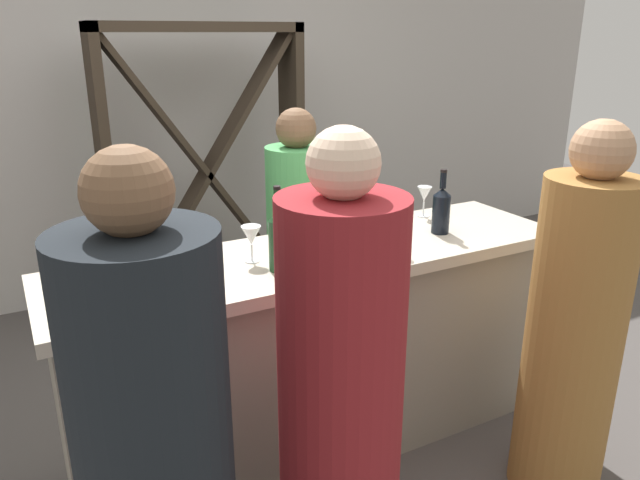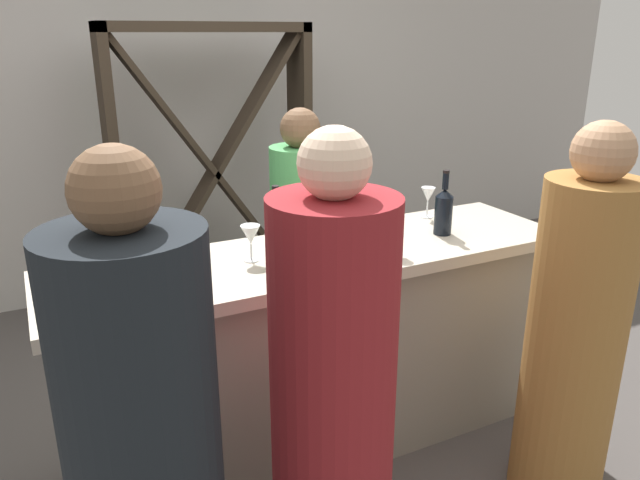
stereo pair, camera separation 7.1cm
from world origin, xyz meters
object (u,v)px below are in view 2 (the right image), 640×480
at_px(wine_glass_near_left, 160,272).
at_px(wine_glass_near_center, 285,248).
at_px(wine_glass_far_center, 251,236).
at_px(person_server_behind, 302,253).
at_px(wine_bottle_center_near_black, 444,210).
at_px(wine_rack, 214,173).
at_px(person_right_guest, 146,467).
at_px(wine_bottle_second_left_olive_green, 277,239).
at_px(person_left_guest, 333,405).
at_px(wine_glass_near_right, 396,231).
at_px(person_center_guest, 574,338).
at_px(wine_bottle_leftmost_near_black, 157,245).
at_px(wine_glass_far_right, 428,196).
at_px(wine_glass_far_left, 321,234).

bearing_deg(wine_glass_near_left, wine_glass_near_center, 1.55).
relative_size(wine_glass_far_center, person_server_behind, 0.10).
relative_size(wine_bottle_center_near_black, person_server_behind, 0.20).
height_order(wine_glass_far_center, person_server_behind, person_server_behind).
bearing_deg(wine_glass_near_left, wine_rack, 68.06).
height_order(wine_rack, wine_glass_far_center, wine_rack).
bearing_deg(wine_bottle_center_near_black, person_right_guest, -154.66).
bearing_deg(wine_bottle_second_left_olive_green, person_left_guest, -97.16).
distance_m(wine_glass_near_right, person_left_guest, 0.84).
distance_m(wine_bottle_second_left_olive_green, person_center_guest, 1.18).
xyz_separation_m(wine_glass_near_right, person_left_guest, (-0.57, -0.54, -0.31)).
bearing_deg(wine_rack, wine_bottle_center_near_black, -72.41).
bearing_deg(wine_bottle_second_left_olive_green, wine_rack, 80.61).
bearing_deg(wine_glass_near_left, wine_glass_near_right, 2.66).
bearing_deg(person_center_guest, wine_bottle_leftmost_near_black, 47.47).
bearing_deg(wine_bottle_leftmost_near_black, person_center_guest, -27.28).
height_order(wine_glass_near_right, wine_glass_far_right, wine_glass_far_right).
bearing_deg(person_server_behind, wine_glass_far_right, 41.47).
relative_size(wine_glass_far_left, person_center_guest, 0.11).
bearing_deg(wine_glass_near_right, wine_bottle_center_near_black, 20.60).
relative_size(wine_bottle_second_left_olive_green, wine_glass_far_center, 2.25).
xyz_separation_m(wine_bottle_leftmost_near_black, person_center_guest, (1.37, -0.71, -0.36)).
xyz_separation_m(wine_bottle_center_near_black, person_center_guest, (0.13, -0.66, -0.34)).
relative_size(wine_rack, wine_bottle_center_near_black, 6.35).
relative_size(wine_rack, person_server_behind, 1.29).
bearing_deg(person_center_guest, wine_glass_near_right, 25.44).
bearing_deg(wine_bottle_second_left_olive_green, wine_bottle_leftmost_near_black, 165.05).
relative_size(wine_bottle_leftmost_near_black, wine_glass_near_left, 2.06).
height_order(wine_rack, wine_glass_far_left, wine_rack).
bearing_deg(wine_glass_near_left, wine_glass_far_right, 16.65).
height_order(wine_bottle_center_near_black, wine_glass_far_center, wine_bottle_center_near_black).
xyz_separation_m(wine_glass_near_left, person_right_guest, (-0.18, -0.52, -0.33)).
bearing_deg(wine_glass_far_right, person_server_behind, 134.11).
bearing_deg(wine_bottle_leftmost_near_black, wine_glass_near_center, -25.98).
bearing_deg(wine_glass_far_right, person_center_guest, -87.69).
bearing_deg(wine_glass_near_left, person_right_guest, -108.78).
relative_size(wine_glass_far_center, person_left_guest, 0.09).
relative_size(wine_glass_near_left, wine_glass_far_center, 1.13).
bearing_deg(wine_bottle_second_left_olive_green, wine_glass_near_right, -6.70).
relative_size(wine_glass_near_left, wine_glass_near_center, 1.00).
distance_m(wine_bottle_second_left_olive_green, wine_bottle_center_near_black, 0.83).
height_order(wine_bottle_leftmost_near_black, wine_bottle_center_near_black, wine_bottle_leftmost_near_black).
bearing_deg(wine_bottle_leftmost_near_black, wine_glass_near_left, -100.78).
bearing_deg(person_server_behind, wine_bottle_leftmost_near_black, -55.31).
bearing_deg(wine_glass_far_right, wine_glass_far_center, -169.72).
bearing_deg(wine_glass_near_center, person_left_guest, -97.86).
bearing_deg(wine_glass_far_center, wine_bottle_leftmost_near_black, -176.58).
distance_m(wine_glass_near_left, person_center_guest, 1.54).
distance_m(wine_rack, person_center_guest, 2.45).
bearing_deg(wine_glass_near_left, wine_bottle_center_near_black, 7.53).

